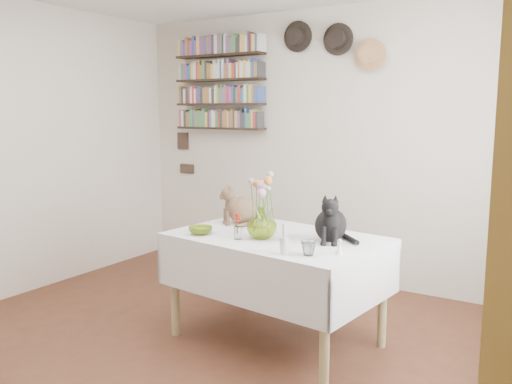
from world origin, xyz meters
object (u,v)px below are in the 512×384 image
Objects in this scene: dining_table at (276,262)px; tabby_cat at (242,203)px; bookshelf_unit at (220,84)px; flower_vase at (262,223)px; black_cat at (331,216)px.

dining_table is 0.58m from tabby_cat.
flower_vase is at bearing -46.97° from bookshelf_unit.
bookshelf_unit reaches higher than flower_vase.
black_cat is (0.78, -0.15, 0.01)m from tabby_cat.
tabby_cat is 0.49m from flower_vase.
black_cat is 0.46m from flower_vase.
dining_table is at bearing 170.04° from black_cat.
bookshelf_unit is (-1.42, 1.52, 0.99)m from flower_vase.
tabby_cat is at bearing -48.61° from bookshelf_unit.
flower_vase is 0.21× the size of bookshelf_unit.
black_cat is at bearing 29.30° from tabby_cat.
bookshelf_unit reaches higher than dining_table.
black_cat reaches higher than dining_table.
tabby_cat reaches higher than flower_vase.
black_cat is at bearing 23.32° from flower_vase.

